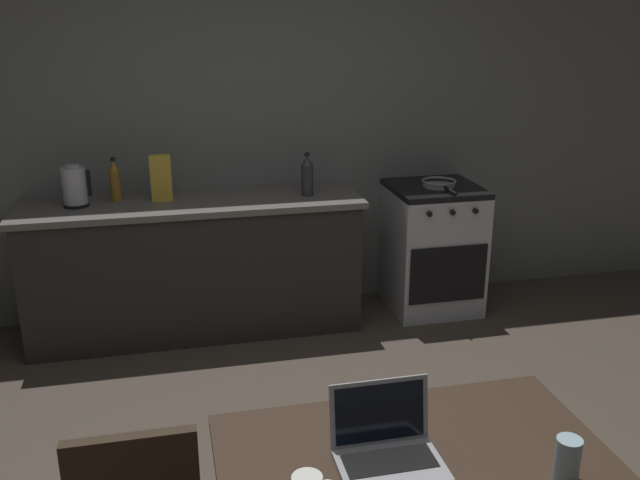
# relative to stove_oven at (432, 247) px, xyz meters

# --- Properties ---
(back_wall) EXTENTS (6.40, 0.10, 2.59)m
(back_wall) POSITION_rel_stove_oven_xyz_m (-0.87, 0.35, 0.85)
(back_wall) COLOR slate
(back_wall) RESTS_ON ground_plane
(kitchen_counter) EXTENTS (2.16, 0.64, 0.89)m
(kitchen_counter) POSITION_rel_stove_oven_xyz_m (-1.65, 0.00, 0.00)
(kitchen_counter) COLOR #282623
(kitchen_counter) RESTS_ON ground_plane
(stove_oven) EXTENTS (0.60, 0.62, 0.89)m
(stove_oven) POSITION_rel_stove_oven_xyz_m (0.00, 0.00, 0.00)
(stove_oven) COLOR #B7BABF
(stove_oven) RESTS_ON ground_plane
(laptop) EXTENTS (0.32, 0.26, 0.23)m
(laptop) POSITION_rel_stove_oven_xyz_m (-1.19, -2.60, 0.32)
(laptop) COLOR #99999E
(laptop) RESTS_ON dining_table
(electric_kettle) EXTENTS (0.17, 0.15, 0.26)m
(electric_kettle) POSITION_rel_stove_oven_xyz_m (-2.34, 0.00, 0.57)
(electric_kettle) COLOR black
(electric_kettle) RESTS_ON kitchen_counter
(bottle) EXTENTS (0.08, 0.08, 0.28)m
(bottle) POSITION_rel_stove_oven_xyz_m (-0.91, -0.05, 0.58)
(bottle) COLOR #2D2D33
(bottle) RESTS_ON kitchen_counter
(frying_pan) EXTENTS (0.24, 0.41, 0.05)m
(frying_pan) POSITION_rel_stove_oven_xyz_m (0.02, -0.03, 0.47)
(frying_pan) COLOR gray
(frying_pan) RESTS_ON stove_oven
(drinking_glass) EXTENTS (0.08, 0.08, 0.13)m
(drinking_glass) POSITION_rel_stove_oven_xyz_m (-0.70, -2.80, 0.35)
(drinking_glass) COLOR #99B7C6
(drinking_glass) RESTS_ON dining_table
(cereal_box) EXTENTS (0.13, 0.05, 0.29)m
(cereal_box) POSITION_rel_stove_oven_xyz_m (-1.83, 0.02, 0.59)
(cereal_box) COLOR gold
(cereal_box) RESTS_ON kitchen_counter
(bottle_b) EXTENTS (0.07, 0.07, 0.28)m
(bottle_b) POSITION_rel_stove_oven_xyz_m (-2.11, 0.08, 0.58)
(bottle_b) COLOR #8C601E
(bottle_b) RESTS_ON kitchen_counter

